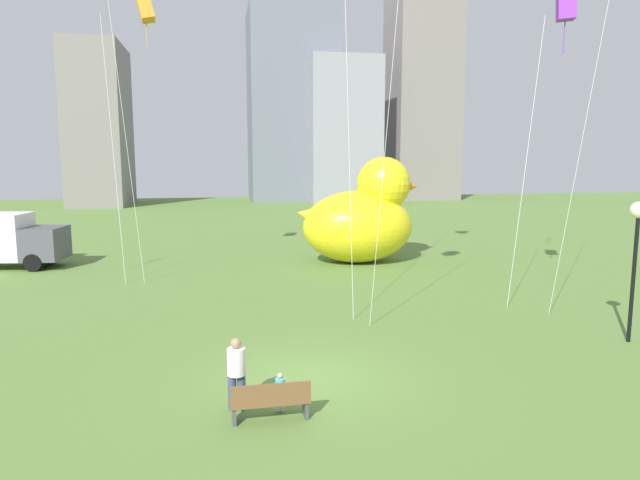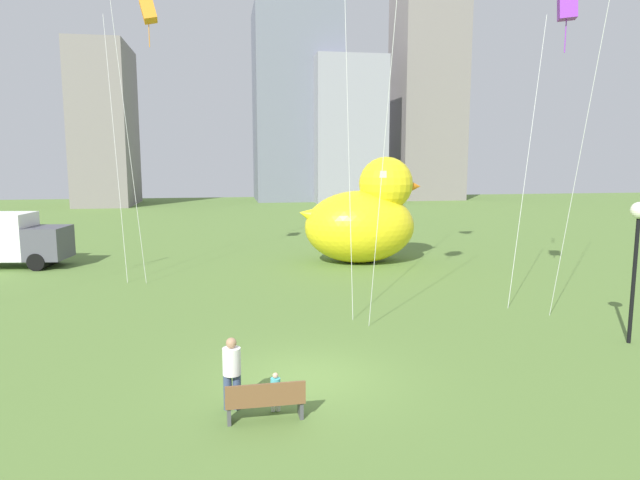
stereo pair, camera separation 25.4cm
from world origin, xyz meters
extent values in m
plane|color=#5B7D38|center=(0.00, 0.00, 0.00)|extent=(140.00, 140.00, 0.00)
cube|color=brown|center=(-1.25, -2.18, 0.42)|extent=(1.74, 0.49, 0.06)
cube|color=brown|center=(-1.24, -2.37, 0.68)|extent=(1.73, 0.10, 0.45)
cube|color=#47474C|center=(-2.03, -2.20, 0.20)|extent=(0.09, 0.37, 0.39)
cube|color=#47474C|center=(-0.46, -2.16, 0.20)|extent=(0.09, 0.37, 0.39)
cylinder|color=#38476B|center=(-2.05, -1.53, 0.41)|extent=(0.19, 0.19, 0.83)
cylinder|color=#38476B|center=(-1.84, -1.53, 0.41)|extent=(0.19, 0.19, 0.83)
cylinder|color=white|center=(-1.94, -1.53, 1.14)|extent=(0.41, 0.41, 0.62)
sphere|color=#A87C5B|center=(-1.94, -1.53, 1.57)|extent=(0.24, 0.24, 0.24)
cylinder|color=silver|center=(-1.04, -1.79, 0.22)|extent=(0.10, 0.10, 0.44)
cylinder|color=silver|center=(-0.93, -1.79, 0.22)|extent=(0.10, 0.10, 0.44)
cylinder|color=#4CBFC6|center=(-0.98, -1.79, 0.61)|extent=(0.22, 0.22, 0.33)
sphere|color=#D8AD8C|center=(-0.98, -1.79, 0.84)|extent=(0.13, 0.13, 0.13)
ellipsoid|color=yellow|center=(5.26, 15.95, 1.97)|extent=(6.03, 4.46, 3.94)
sphere|color=yellow|center=(6.70, 15.95, 4.29)|extent=(2.94, 2.94, 2.94)
cone|color=orange|center=(8.02, 15.95, 4.15)|extent=(1.32, 1.32, 1.32)
cone|color=yellow|center=(2.63, 15.95, 2.62)|extent=(1.80, 1.57, 1.89)
cylinder|color=black|center=(10.27, 1.14, 1.96)|extent=(0.12, 0.12, 3.92)
sphere|color=#EAEACC|center=(10.27, 1.14, 4.13)|extent=(0.51, 0.51, 0.51)
cube|color=#4C4C56|center=(-11.16, 17.37, 1.29)|extent=(2.14, 2.53, 1.68)
cylinder|color=black|center=(-11.35, 17.40, 0.45)|extent=(1.23, 2.50, 0.90)
cube|color=gray|center=(-16.00, 59.18, 9.50)|extent=(6.34, 11.55, 19.01)
cube|color=slate|center=(8.00, 63.97, 12.61)|extent=(11.40, 10.63, 25.23)
cube|color=gray|center=(14.00, 58.36, 9.18)|extent=(9.02, 6.25, 18.36)
cube|color=gray|center=(26.00, 62.56, 16.87)|extent=(8.76, 8.69, 33.73)
cylinder|color=silver|center=(2.25, 5.93, 10.14)|extent=(0.30, 1.78, 20.29)
cylinder|color=silver|center=(-7.05, 14.42, 6.30)|extent=(1.12, 3.45, 12.61)
cube|color=orange|center=(-5.34, 14.97, 12.60)|extent=(0.89, 0.92, 1.32)
cylinder|color=orange|center=(-5.34, 14.97, 11.70)|extent=(0.04, 0.04, 1.60)
cylinder|color=silver|center=(9.49, 6.31, 5.57)|extent=(1.82, 1.45, 11.15)
cube|color=purple|center=(10.20, 5.41, 11.14)|extent=(0.85, 0.80, 1.14)
cylinder|color=purple|center=(10.20, 5.41, 10.24)|extent=(0.04, 0.04, 1.60)
cylinder|color=silver|center=(2.99, 3.25, 7.09)|extent=(0.49, 2.01, 14.19)
cylinder|color=silver|center=(-6.64, 13.53, 10.79)|extent=(2.04, 2.23, 21.57)
cylinder|color=silver|center=(9.78, 2.74, 9.48)|extent=(0.40, 3.35, 18.96)
camera|label=1|loc=(-2.28, -13.89, 5.68)|focal=31.77mm
camera|label=2|loc=(-2.03, -13.93, 5.68)|focal=31.77mm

